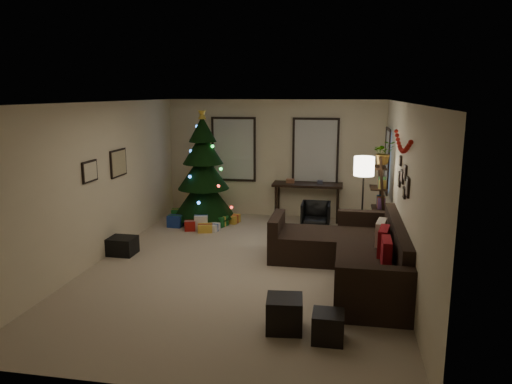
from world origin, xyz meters
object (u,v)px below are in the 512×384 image
christmas_tree (203,175)px  desk_chair (316,215)px  desk (307,188)px  bookshelf (381,202)px  sofa (354,256)px

christmas_tree → desk_chair: size_ratio=4.50×
desk → bookshelf: size_ratio=0.90×
sofa → desk: bearing=106.9°
sofa → desk_chair: bearing=106.2°
desk_chair → bookshelf: bearing=-36.6°
christmas_tree → sofa: 4.28m
desk → desk_chair: 0.83m
christmas_tree → desk_chair: 2.61m
desk_chair → desk: bearing=110.2°
sofa → bookshelf: size_ratio=1.81×
desk_chair → bookshelf: bookshelf is taller
desk → bookshelf: 2.19m
desk_chair → christmas_tree: bearing=178.8°
christmas_tree → desk_chair: bearing=-1.6°
christmas_tree → desk: bearing=14.4°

